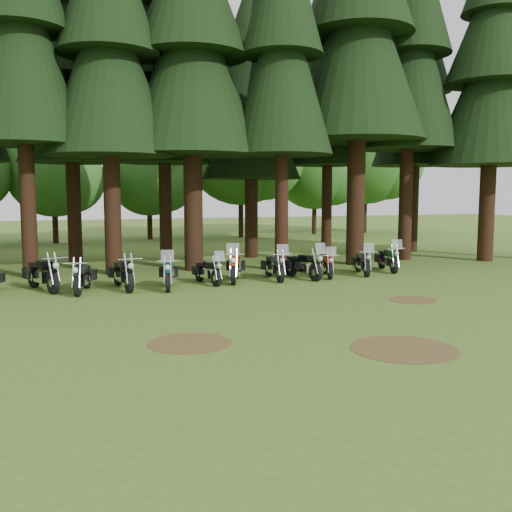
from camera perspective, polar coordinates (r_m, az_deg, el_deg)
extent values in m
plane|color=#3F5E22|center=(15.15, 2.60, -5.85)|extent=(120.00, 120.00, 0.00)
cylinder|color=#311C10|center=(23.11, -21.85, 5.35)|extent=(0.58, 0.58, 5.99)
cone|color=black|center=(23.77, -22.44, 19.30)|extent=(4.32, 4.32, 7.49)
cylinder|color=#311C10|center=(23.16, -14.17, 5.08)|extent=(0.66, 0.66, 5.57)
cone|color=black|center=(23.68, -14.53, 18.09)|extent=(4.95, 4.95, 6.96)
cylinder|color=#311C10|center=(23.80, -6.30, 5.41)|extent=(0.77, 0.77, 5.70)
cone|color=black|center=(24.35, -6.46, 18.36)|extent=(5.81, 5.81, 7.12)
cylinder|color=#311C10|center=(23.55, 2.57, 5.45)|extent=(0.55, 0.55, 5.71)
cone|color=black|center=(24.10, 2.64, 18.57)|extent=(4.15, 4.15, 7.14)
cylinder|color=#311C10|center=(25.99, 9.96, 6.43)|extent=(0.80, 0.80, 6.62)
cone|color=black|center=(26.79, 10.23, 20.12)|extent=(5.98, 5.98, 8.27)
cylinder|color=#311C10|center=(28.48, 14.75, 6.03)|extent=(0.64, 0.64, 6.35)
cone|color=black|center=(29.12, 15.10, 18.08)|extent=(4.79, 4.79, 7.93)
cylinder|color=#311C10|center=(29.19, 22.10, 4.86)|extent=(0.72, 0.72, 5.41)
cone|color=black|center=(29.57, 22.52, 14.96)|extent=(5.44, 5.44, 6.77)
cone|color=black|center=(30.25, 22.79, 20.94)|extent=(4.35, 4.35, 5.71)
cylinder|color=#311C10|center=(28.04, -17.75, 5.13)|extent=(0.65, 0.65, 5.55)
cone|color=black|center=(28.47, -18.12, 15.89)|extent=(4.85, 4.85, 6.94)
cone|color=black|center=(29.22, -18.35, 22.24)|extent=(3.88, 3.88, 5.86)
cylinder|color=#311C10|center=(27.11, -9.05, 5.28)|extent=(0.58, 0.58, 5.52)
cone|color=black|center=(27.54, -9.25, 16.35)|extent=(4.35, 4.35, 6.90)
cone|color=black|center=(28.30, -9.37, 22.85)|extent=(3.48, 3.48, 5.83)
cylinder|color=#311C10|center=(28.63, -0.47, 4.58)|extent=(0.66, 0.66, 4.70)
cone|color=black|center=(28.86, -0.48, 13.54)|extent=(4.94, 4.94, 5.87)
cone|color=black|center=(29.34, -0.49, 18.92)|extent=(3.95, 3.95, 4.96)
cone|color=black|center=(29.90, -0.49, 23.04)|extent=(2.77, 2.77, 3.91)
cylinder|color=#311C10|center=(29.91, 7.09, 5.43)|extent=(0.53, 0.53, 5.56)
cone|color=black|center=(30.32, 7.23, 15.56)|extent=(3.94, 3.94, 6.95)
cone|color=black|center=(31.03, 7.32, 21.55)|extent=(3.15, 3.15, 5.87)
cylinder|color=#311C10|center=(32.66, 15.42, 5.39)|extent=(0.61, 0.61, 5.65)
cone|color=black|center=(33.05, 15.70, 14.82)|extent=(4.59, 4.59, 7.06)
cone|color=black|center=(33.72, 15.88, 20.42)|extent=(3.67, 3.67, 5.96)
cylinder|color=#311C10|center=(38.97, -19.43, 3.08)|extent=(0.36, 0.36, 2.55)
sphere|color=#255D1B|center=(38.95, -19.62, 8.08)|extent=(5.95, 5.95, 5.95)
sphere|color=#255D1B|center=(38.29, -18.02, 7.28)|extent=(4.25, 4.25, 4.25)
cylinder|color=#311C10|center=(40.78, -10.58, 3.39)|extent=(0.36, 0.36, 2.47)
sphere|color=#255D1B|center=(40.76, -10.67, 8.02)|extent=(5.76, 5.76, 5.76)
sphere|color=#255D1B|center=(40.29, -9.09, 7.25)|extent=(4.12, 4.12, 4.12)
cylinder|color=#311C10|center=(41.92, -1.52, 4.29)|extent=(0.36, 0.36, 3.52)
sphere|color=#255D1B|center=(42.03, -1.54, 10.70)|extent=(8.21, 8.21, 8.21)
sphere|color=#255D1B|center=(41.58, 0.75, 9.61)|extent=(5.87, 5.87, 5.87)
cylinder|color=#311C10|center=(45.67, 5.84, 4.05)|extent=(0.36, 0.36, 2.94)
sphere|color=#255D1B|center=(45.69, 5.90, 8.97)|extent=(6.86, 6.86, 6.86)
sphere|color=#255D1B|center=(45.51, 7.67, 8.09)|extent=(4.90, 4.90, 4.90)
cylinder|color=#311C10|center=(47.75, 10.82, 4.41)|extent=(0.36, 0.36, 3.52)
sphere|color=#255D1B|center=(47.84, 10.94, 10.03)|extent=(8.20, 8.20, 8.20)
sphere|color=#255D1B|center=(47.76, 12.97, 9.01)|extent=(5.86, 5.86, 5.86)
cylinder|color=#4C3D1E|center=(12.36, -6.64, -8.64)|extent=(1.80, 1.80, 0.01)
cylinder|color=#4C3D1E|center=(17.79, 15.41, -4.24)|extent=(1.40, 1.40, 0.01)
cylinder|color=#4C3D1E|center=(12.23, 14.56, -8.97)|extent=(2.20, 2.20, 0.01)
cylinder|color=black|center=(19.21, -19.65, -2.53)|extent=(0.40, 0.74, 0.73)
cylinder|color=black|center=(20.81, -21.35, -1.94)|extent=(0.40, 0.74, 0.73)
cube|color=silver|center=(20.05, -20.60, -1.92)|extent=(0.56, 0.84, 0.38)
cube|color=black|center=(19.76, -20.39, -0.86)|extent=(0.52, 0.69, 0.27)
cube|color=black|center=(20.24, -20.89, -0.85)|extent=(0.52, 0.69, 0.13)
cylinder|color=black|center=(18.52, -17.41, -2.87)|extent=(0.31, 0.68, 0.67)
cylinder|color=black|center=(20.04, -16.53, -2.17)|extent=(0.31, 0.68, 0.67)
cube|color=silver|center=(19.31, -16.93, -2.21)|extent=(0.46, 0.76, 0.34)
cube|color=black|center=(19.04, -17.10, -1.23)|extent=(0.44, 0.62, 0.24)
cube|color=black|center=(19.50, -16.84, -1.17)|extent=(0.44, 0.62, 0.12)
cylinder|color=black|center=(18.76, -12.58, -2.56)|extent=(0.21, 0.71, 0.70)
cylinder|color=black|center=(20.35, -13.67, -1.91)|extent=(0.21, 0.71, 0.70)
cube|color=silver|center=(19.59, -13.19, -1.93)|extent=(0.37, 0.77, 0.36)
cube|color=black|center=(19.30, -13.05, -0.89)|extent=(0.37, 0.61, 0.26)
cube|color=black|center=(19.78, -13.37, -0.86)|extent=(0.37, 0.61, 0.13)
cylinder|color=black|center=(18.63, -8.80, -2.62)|extent=(0.29, 0.67, 0.66)
cylinder|color=black|center=(20.16, -8.71, -1.95)|extent=(0.29, 0.67, 0.66)
cube|color=silver|center=(19.43, -8.75, -1.98)|extent=(0.43, 0.74, 0.34)
cube|color=navy|center=(19.16, -8.78, -1.02)|extent=(0.42, 0.60, 0.24)
cube|color=black|center=(19.62, -8.76, -0.97)|extent=(0.42, 0.60, 0.12)
cube|color=silver|center=(18.22, -8.87, 0.00)|extent=(0.44, 0.22, 0.39)
cylinder|color=black|center=(19.61, -4.00, -2.22)|extent=(0.22, 0.60, 0.59)
cylinder|color=black|center=(20.84, -5.67, -1.74)|extent=(0.22, 0.60, 0.59)
cube|color=silver|center=(20.25, -4.92, -1.73)|extent=(0.35, 0.65, 0.30)
cube|color=black|center=(20.03, -4.68, -0.90)|extent=(0.34, 0.53, 0.21)
cube|color=black|center=(20.40, -5.17, -0.87)|extent=(0.34, 0.53, 0.11)
cube|color=silver|center=(19.27, -3.67, 0.00)|extent=(0.39, 0.17, 0.35)
cylinder|color=black|center=(19.92, -2.26, -1.92)|extent=(0.40, 0.70, 0.70)
cylinder|color=black|center=(21.54, -2.00, -1.30)|extent=(0.40, 0.70, 0.70)
cube|color=silver|center=(20.76, -2.12, -1.32)|extent=(0.55, 0.80, 0.36)
cube|color=#C9420D|center=(20.48, -2.16, -0.35)|extent=(0.51, 0.66, 0.25)
cube|color=black|center=(20.96, -2.09, -0.32)|extent=(0.51, 0.66, 0.13)
cube|color=silver|center=(19.49, -2.33, 0.69)|extent=(0.46, 0.29, 0.42)
cylinder|color=black|center=(20.43, 2.44, -1.78)|extent=(0.22, 0.67, 0.66)
cylinder|color=black|center=(21.90, 1.31, -1.23)|extent=(0.22, 0.67, 0.66)
cube|color=silver|center=(21.20, 1.82, -1.24)|extent=(0.36, 0.73, 0.34)
cube|color=black|center=(20.93, 1.99, -0.34)|extent=(0.36, 0.58, 0.24)
cube|color=black|center=(21.38, 1.65, -0.31)|extent=(0.36, 0.58, 0.12)
cube|color=silver|center=(20.04, 2.69, 0.62)|extent=(0.43, 0.17, 0.39)
cylinder|color=black|center=(20.86, 5.96, -1.63)|extent=(0.26, 0.68, 0.66)
cylinder|color=black|center=(22.11, 3.53, -1.16)|extent=(0.26, 0.68, 0.66)
cube|color=silver|center=(21.51, 4.63, -1.13)|extent=(0.40, 0.74, 0.34)
cube|color=black|center=(21.28, 5.00, -0.24)|extent=(0.40, 0.60, 0.24)
cube|color=black|center=(21.66, 4.28, -0.22)|extent=(0.40, 0.60, 0.12)
cube|color=silver|center=(20.51, 6.49, 0.75)|extent=(0.44, 0.20, 0.40)
cylinder|color=black|center=(21.36, 7.41, -1.57)|extent=(0.32, 0.59, 0.58)
cylinder|color=black|center=(22.71, 6.94, -1.10)|extent=(0.32, 0.59, 0.58)
cube|color=silver|center=(22.07, 7.16, -1.11)|extent=(0.45, 0.67, 0.30)
cube|color=#600E04|center=(21.83, 7.24, -0.35)|extent=(0.42, 0.55, 0.21)
cube|color=black|center=(22.23, 7.10, -0.32)|extent=(0.42, 0.55, 0.11)
cube|color=silver|center=(21.01, 7.54, 0.46)|extent=(0.39, 0.23, 0.35)
cylinder|color=black|center=(22.21, 11.02, -1.29)|extent=(0.32, 0.63, 0.62)
cylinder|color=black|center=(23.62, 10.20, -0.83)|extent=(0.32, 0.63, 0.62)
cube|color=silver|center=(22.95, 10.58, -0.83)|extent=(0.46, 0.71, 0.32)
cube|color=black|center=(22.70, 10.72, -0.05)|extent=(0.43, 0.58, 0.23)
cube|color=black|center=(23.12, 10.47, -0.02)|extent=(0.43, 0.58, 0.11)
cube|color=silver|center=(21.85, 11.24, 0.79)|extent=(0.41, 0.24, 0.37)
cylinder|color=black|center=(23.41, 13.63, -0.93)|extent=(0.30, 0.66, 0.65)
cylinder|color=black|center=(24.84, 12.47, -0.50)|extent=(0.30, 0.66, 0.65)
cube|color=silver|center=(24.16, 13.00, -0.49)|extent=(0.44, 0.74, 0.33)
cube|color=black|center=(23.91, 13.20, 0.29)|extent=(0.42, 0.60, 0.24)
cube|color=black|center=(24.34, 12.85, 0.31)|extent=(0.42, 0.60, 0.12)
cube|color=silver|center=(23.05, 13.93, 1.14)|extent=(0.43, 0.23, 0.39)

